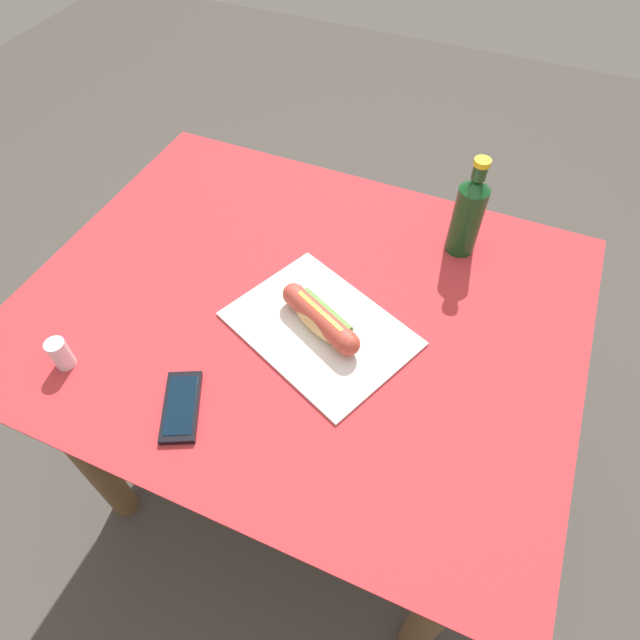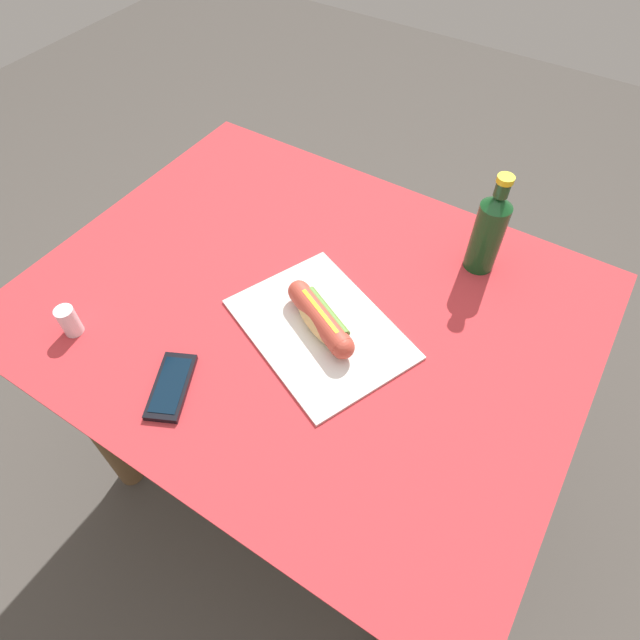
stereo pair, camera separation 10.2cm
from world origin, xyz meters
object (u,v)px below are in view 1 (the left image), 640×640
at_px(hot_dog, 320,318).
at_px(salt_shaker, 60,354).
at_px(soda_bottle, 468,213).
at_px(cell_phone, 181,406).

bearing_deg(hot_dog, salt_shaker, -147.21).
height_order(hot_dog, soda_bottle, soda_bottle).
bearing_deg(salt_shaker, hot_dog, 32.79).
xyz_separation_m(cell_phone, soda_bottle, (0.35, 0.58, 0.09)).
distance_m(hot_dog, soda_bottle, 0.39).
height_order(hot_dog, cell_phone, hot_dog).
distance_m(soda_bottle, salt_shaker, 0.84).
relative_size(hot_dog, cell_phone, 1.25).
height_order(cell_phone, soda_bottle, soda_bottle).
relative_size(soda_bottle, salt_shaker, 3.60).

